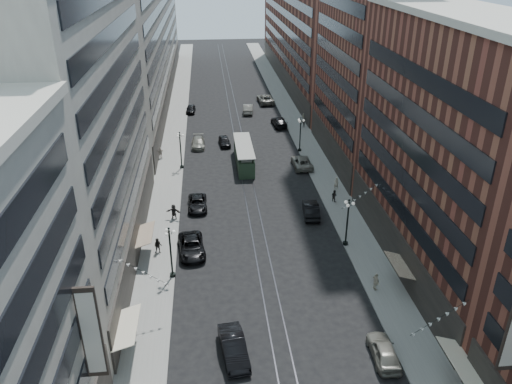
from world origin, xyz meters
name	(u,v)px	position (x,y,z in m)	size (l,w,h in m)	color
ground	(242,154)	(0.00, 60.00, 0.00)	(220.00, 220.00, 0.00)	black
sidewalk_west	(174,134)	(-11.00, 70.00, 0.07)	(4.00, 180.00, 0.15)	gray
sidewalk_east	(299,130)	(11.00, 70.00, 0.07)	(4.00, 180.00, 0.15)	gray
rail_west	(234,133)	(-0.70, 70.00, 0.01)	(0.12, 180.00, 0.02)	#2D2D33
rail_east	(242,133)	(0.70, 70.00, 0.01)	(0.12, 180.00, 0.02)	#2D2D33
building_west_mid	(81,128)	(-17.00, 33.00, 14.00)	(8.00, 36.00, 28.00)	#A49F91
building_west_far	(147,34)	(-17.00, 96.00, 13.00)	(8.00, 90.00, 26.00)	#A49F91
building_east_mid	(449,154)	(17.00, 28.00, 12.00)	(8.00, 30.00, 24.00)	brown
building_east_tower	(368,15)	(17.00, 56.00, 21.00)	(8.00, 26.00, 42.00)	brown
building_east_far	(300,31)	(17.00, 105.00, 12.00)	(8.00, 72.00, 24.00)	brown
lamppost_sw_far	(171,251)	(-9.20, 28.00, 3.10)	(1.03, 1.14, 5.52)	black
lamppost_sw_mid	(181,149)	(-9.20, 55.00, 3.10)	(1.03, 1.14, 5.52)	black
lamppost_se_far	(347,221)	(9.20, 32.00, 3.10)	(1.03, 1.14, 5.52)	black
lamppost_se_mid	(300,133)	(9.20, 60.00, 3.10)	(1.03, 1.14, 5.52)	black
streetcar	(244,155)	(0.00, 55.73, 1.43)	(2.47, 11.18, 3.09)	#273E29
car_2	(192,246)	(-7.40, 32.23, 0.79)	(2.64, 5.72, 1.59)	black
car_4	(384,351)	(7.84, 15.42, 0.79)	(1.86, 4.63, 1.58)	slate
car_5	(234,347)	(-3.86, 16.91, 0.86)	(1.82, 5.21, 1.72)	black
pedestrian_2	(158,246)	(-10.89, 32.35, 1.01)	(0.84, 0.46, 1.73)	black
pedestrian_4	(376,282)	(9.91, 23.91, 1.04)	(1.05, 0.48, 1.79)	beige
car_7	(197,203)	(-6.83, 42.29, 0.69)	(2.28, 4.96, 1.38)	black
car_8	(198,143)	(-6.84, 63.73, 0.74)	(2.07, 5.10, 1.48)	slate
car_9	(191,109)	(-8.37, 82.81, 0.72)	(1.71, 4.25, 1.45)	black
car_10	(311,209)	(6.80, 39.07, 0.83)	(1.75, 5.02, 1.65)	black
car_11	(302,162)	(8.40, 53.84, 0.78)	(2.60, 5.63, 1.56)	gray
car_12	(279,122)	(7.74, 72.88, 0.82)	(2.30, 5.66, 1.64)	black
car_13	(224,141)	(-2.56, 63.97, 0.72)	(1.71, 4.25, 1.45)	black
car_14	(248,109)	(2.82, 81.45, 0.86)	(1.81, 5.20, 1.71)	slate
pedestrian_5	(174,212)	(-9.60, 39.64, 1.09)	(1.74, 0.50, 1.88)	black
pedestrian_6	(161,153)	(-12.48, 59.04, 1.01)	(1.01, 0.46, 1.72)	#BBAB9B
pedestrian_7	(334,196)	(10.41, 42.23, 0.93)	(0.76, 0.42, 1.57)	black
pedestrian_8	(336,183)	(11.50, 45.56, 1.04)	(0.65, 0.43, 1.79)	#B6AC97
pedestrian_9	(304,123)	(12.01, 71.33, 0.95)	(1.04, 0.43, 1.60)	black
car_extra_0	(265,99)	(7.01, 87.96, 0.90)	(2.97, 6.45, 1.79)	#615F56
pedestrian_extra_0	(303,118)	(12.41, 74.13, 1.03)	(1.03, 0.47, 1.76)	#9F9884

